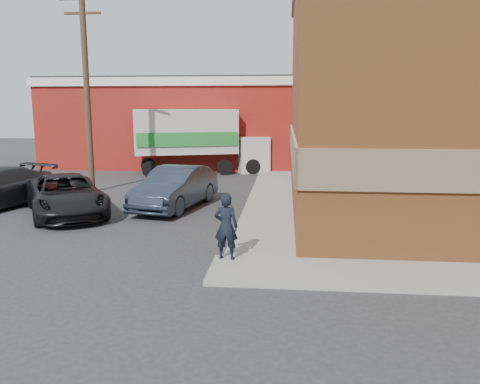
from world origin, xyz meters
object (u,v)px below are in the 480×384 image
(warehouse, at_px, (179,122))
(box_truck, at_px, (198,137))
(suv_a, at_px, (66,195))
(sedan, at_px, (176,188))
(brick_building, at_px, (469,84))
(man, at_px, (226,226))
(utility_pole, at_px, (87,84))

(warehouse, xyz_separation_m, box_truck, (2.16, -4.57, -0.70))
(suv_a, bearing_deg, box_truck, 44.03)
(warehouse, relative_size, sedan, 3.44)
(brick_building, height_order, suv_a, brick_building)
(brick_building, distance_m, warehouse, 18.30)
(man, bearing_deg, suv_a, -29.57)
(warehouse, xyz_separation_m, suv_a, (-0.49, -15.59, -2.10))
(utility_pole, bearing_deg, warehouse, 82.23)
(warehouse, relative_size, utility_pole, 1.81)
(sedan, bearing_deg, man, -54.26)
(warehouse, height_order, utility_pole, utility_pole)
(warehouse, distance_m, utility_pole, 11.27)
(warehouse, bearing_deg, box_truck, -64.70)
(utility_pole, bearing_deg, man, -51.72)
(man, distance_m, sedan, 6.75)
(brick_building, bearing_deg, sedan, -164.98)
(utility_pole, distance_m, box_truck, 7.85)
(brick_building, xyz_separation_m, suv_a, (-14.98, -4.59, -3.97))
(box_truck, bearing_deg, utility_pole, -138.63)
(man, relative_size, suv_a, 0.31)
(warehouse, height_order, box_truck, warehouse)
(utility_pole, height_order, sedan, utility_pole)
(sedan, relative_size, suv_a, 0.93)
(brick_building, bearing_deg, utility_pole, 179.98)
(suv_a, bearing_deg, utility_pole, 69.96)
(warehouse, distance_m, sedan, 14.54)
(utility_pole, xyz_separation_m, sedan, (4.59, -3.07, -3.97))
(utility_pole, distance_m, man, 12.39)
(sedan, bearing_deg, box_truck, 107.65)
(sedan, distance_m, suv_a, 3.89)
(man, bearing_deg, warehouse, -67.06)
(warehouse, bearing_deg, man, -74.02)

